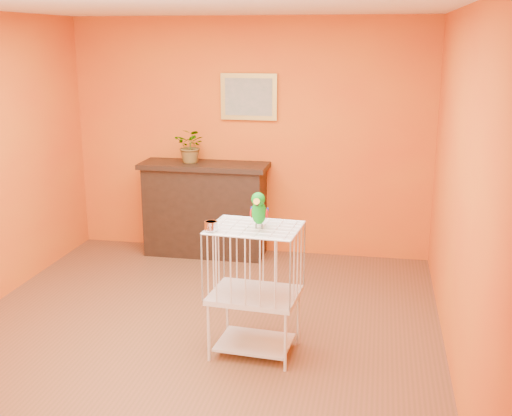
# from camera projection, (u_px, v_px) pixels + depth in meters

# --- Properties ---
(ground) EXTENTS (4.50, 4.50, 0.00)m
(ground) POSITION_uv_depth(u_px,v_px,m) (195.00, 334.00, 5.28)
(ground) COLOR brown
(ground) RESTS_ON ground
(room_shell) EXTENTS (4.50, 4.50, 4.50)m
(room_shell) POSITION_uv_depth(u_px,v_px,m) (190.00, 144.00, 4.88)
(room_shell) COLOR orange
(room_shell) RESTS_ON ground
(console_cabinet) EXTENTS (1.40, 0.50, 1.04)m
(console_cabinet) POSITION_uv_depth(u_px,v_px,m) (205.00, 209.00, 7.14)
(console_cabinet) COLOR black
(console_cabinet) RESTS_ON ground
(potted_plant) EXTENTS (0.41, 0.43, 0.29)m
(potted_plant) POSITION_uv_depth(u_px,v_px,m) (191.00, 150.00, 7.00)
(potted_plant) COLOR #26722D
(potted_plant) RESTS_ON console_cabinet
(framed_picture) EXTENTS (0.62, 0.04, 0.50)m
(framed_picture) POSITION_uv_depth(u_px,v_px,m) (249.00, 97.00, 6.94)
(framed_picture) COLOR #AE923E
(framed_picture) RESTS_ON room_shell
(birdcage) EXTENTS (0.69, 0.55, 1.01)m
(birdcage) POSITION_uv_depth(u_px,v_px,m) (255.00, 289.00, 4.85)
(birdcage) COLOR beige
(birdcage) RESTS_ON ground
(feed_cup) EXTENTS (0.10, 0.10, 0.07)m
(feed_cup) POSITION_uv_depth(u_px,v_px,m) (211.00, 226.00, 4.62)
(feed_cup) COLOR silver
(feed_cup) RESTS_ON birdcage
(parrot) EXTENTS (0.14, 0.25, 0.28)m
(parrot) POSITION_uv_depth(u_px,v_px,m) (259.00, 210.00, 4.65)
(parrot) COLOR #59544C
(parrot) RESTS_ON birdcage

